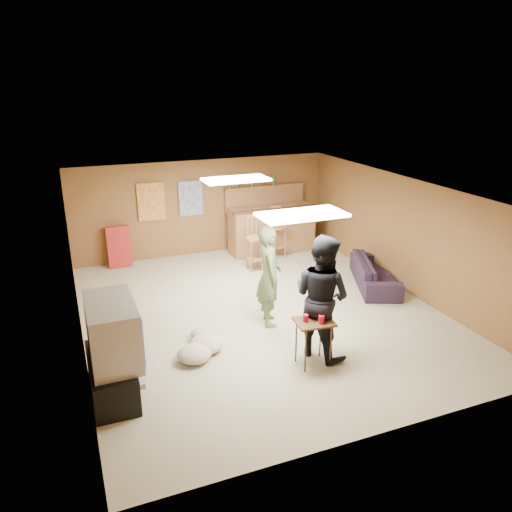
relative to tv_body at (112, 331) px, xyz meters
name	(u,v)px	position (x,y,z in m)	size (l,w,h in m)	color
ground	(260,312)	(2.65, 1.50, -0.90)	(7.00, 7.00, 0.00)	tan
ceiling	(261,191)	(2.65, 1.50, 1.30)	(6.00, 7.00, 0.02)	silver
wall_back	(203,207)	(2.65, 5.00, 0.20)	(6.00, 0.02, 2.20)	brown
wall_front	(381,353)	(2.65, -2.00, 0.20)	(6.00, 0.02, 2.20)	brown
wall_left	(75,279)	(-0.35, 1.50, 0.20)	(0.02, 7.00, 2.20)	brown
wall_right	(405,235)	(5.65, 1.50, 0.20)	(0.02, 7.00, 2.20)	brown
tv_stand	(112,376)	(-0.07, 0.00, -0.65)	(0.55, 1.30, 0.50)	black
dvd_box	(129,379)	(0.15, 0.00, -0.75)	(0.35, 0.50, 0.08)	#B2B2B7
tv_body	(112,331)	(0.00, 0.00, 0.00)	(0.60, 1.10, 0.80)	#B2B2B7
tv_screen	(137,327)	(0.31, 0.00, 0.00)	(0.02, 0.95, 0.65)	navy
bar_counter	(272,230)	(4.15, 4.45, -0.35)	(2.00, 0.60, 1.10)	brown
bar_lip	(276,209)	(4.15, 4.20, 0.20)	(2.10, 0.12, 0.05)	#432815
bar_shelf	(265,186)	(4.15, 4.90, 0.60)	(2.00, 0.18, 0.05)	brown
bar_backing	(264,198)	(4.15, 4.92, 0.30)	(2.00, 0.14, 0.60)	brown
poster_left	(151,202)	(1.45, 4.96, 0.45)	(0.60, 0.03, 0.85)	#BF3F26
poster_right	(191,198)	(2.35, 4.96, 0.45)	(0.55, 0.03, 0.80)	#334C99
folding_chair_stack	(119,247)	(0.65, 4.80, -0.45)	(0.50, 0.14, 0.90)	red
ceiling_panel_front	(302,215)	(2.65, 0.00, 1.27)	(1.20, 0.60, 0.04)	white
ceiling_panel_back	(236,179)	(2.65, 2.70, 1.27)	(1.20, 0.60, 0.04)	white
person_olive	(269,276)	(2.64, 1.08, -0.04)	(0.63, 0.41, 1.72)	#5A6D3F
person_black	(322,297)	(2.95, -0.12, 0.04)	(0.91, 0.71, 1.87)	black
sofa	(375,272)	(5.26, 1.80, -0.63)	(1.84, 0.72, 0.54)	black
tray_table	(313,343)	(2.72, -0.35, -0.55)	(0.54, 0.43, 0.70)	#432815
cup_red_near	(306,318)	(2.60, -0.32, -0.15)	(0.08, 0.08, 0.10)	red
cup_red_far	(321,319)	(2.78, -0.45, -0.14)	(0.08, 0.08, 0.12)	red
cup_blue	(321,312)	(2.88, -0.25, -0.14)	(0.09, 0.09, 0.12)	navy
bar_stool_left	(255,242)	(3.33, 3.48, -0.27)	(0.40, 0.40, 1.26)	brown
bar_stool_right	(278,233)	(4.14, 4.07, -0.33)	(0.36, 0.36, 1.13)	brown
cushion_near_tv	(206,344)	(1.38, 0.57, -0.78)	(0.53, 0.53, 0.24)	tan
cushion_mid	(205,334)	(1.46, 0.93, -0.80)	(0.45, 0.45, 0.20)	tan
cushion_far	(194,354)	(1.14, 0.37, -0.79)	(0.51, 0.51, 0.23)	tan
bottle_row	(252,181)	(3.81, 4.88, 0.75)	(1.20, 0.08, 0.26)	#3F7233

